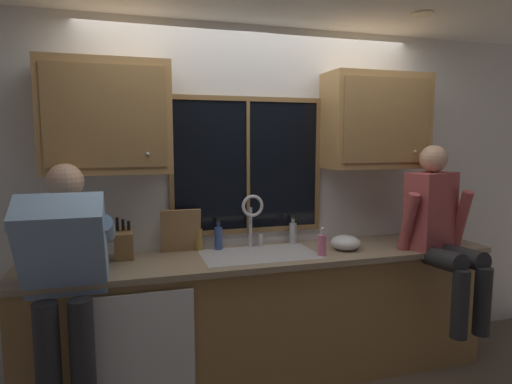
% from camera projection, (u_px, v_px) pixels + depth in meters
% --- Properties ---
extents(back_wall, '(5.64, 0.12, 2.55)m').
position_uv_depth(back_wall, '(253.00, 197.00, 3.34)').
color(back_wall, silver).
rests_on(back_wall, floor).
extents(ceiling_downlight_right, '(0.14, 0.14, 0.01)m').
position_uv_depth(ceiling_downlight_right, '(423.00, 14.00, 2.84)').
color(ceiling_downlight_right, '#FFEAB2').
extents(window_glass, '(1.10, 0.02, 0.95)m').
position_uv_depth(window_glass, '(248.00, 166.00, 3.23)').
color(window_glass, black).
extents(window_frame_top, '(1.17, 0.02, 0.04)m').
position_uv_depth(window_frame_top, '(248.00, 99.00, 3.16)').
color(window_frame_top, olive).
extents(window_frame_bottom, '(1.17, 0.02, 0.04)m').
position_uv_depth(window_frame_bottom, '(248.00, 230.00, 3.28)').
color(window_frame_bottom, olive).
extents(window_frame_left, '(0.03, 0.02, 0.95)m').
position_uv_depth(window_frame_left, '(171.00, 167.00, 3.06)').
color(window_frame_left, olive).
extents(window_frame_right, '(0.03, 0.02, 0.95)m').
position_uv_depth(window_frame_right, '(318.00, 165.00, 3.38)').
color(window_frame_right, olive).
extents(window_mullion_center, '(0.02, 0.02, 0.95)m').
position_uv_depth(window_mullion_center, '(248.00, 166.00, 3.22)').
color(window_mullion_center, olive).
extents(lower_cabinet_run, '(3.24, 0.58, 0.88)m').
position_uv_depth(lower_cabinet_run, '(267.00, 318.00, 3.11)').
color(lower_cabinet_run, '#A07744').
rests_on(lower_cabinet_run, floor).
extents(countertop, '(3.30, 0.62, 0.04)m').
position_uv_depth(countertop, '(268.00, 257.00, 3.04)').
color(countertop, gray).
rests_on(countertop, lower_cabinet_run).
extents(dishwasher_front, '(0.60, 0.02, 0.74)m').
position_uv_depth(dishwasher_front, '(144.00, 353.00, 2.56)').
color(dishwasher_front, white).
extents(upper_cabinet_left, '(0.80, 0.36, 0.72)m').
position_uv_depth(upper_cabinet_left, '(107.00, 118.00, 2.76)').
color(upper_cabinet_left, '#B2844C').
extents(upper_cabinet_right, '(0.80, 0.36, 0.72)m').
position_uv_depth(upper_cabinet_right, '(376.00, 121.00, 3.31)').
color(upper_cabinet_right, '#B2844C').
extents(sink, '(0.80, 0.46, 0.21)m').
position_uv_depth(sink, '(259.00, 268.00, 3.04)').
color(sink, '#B7B7BC').
rests_on(sink, lower_cabinet_run).
extents(faucet, '(0.18, 0.09, 0.40)m').
position_uv_depth(faucet, '(253.00, 214.00, 3.17)').
color(faucet, silver).
rests_on(faucet, countertop).
extents(person_standing, '(0.53, 0.68, 1.58)m').
position_uv_depth(person_standing, '(65.00, 277.00, 2.36)').
color(person_standing, '#262628').
rests_on(person_standing, floor).
extents(person_sitting_on_counter, '(0.54, 0.65, 1.26)m').
position_uv_depth(person_sitting_on_counter, '(440.00, 226.00, 3.11)').
color(person_sitting_on_counter, '#262628').
rests_on(person_sitting_on_counter, countertop).
extents(knife_block, '(0.12, 0.18, 0.32)m').
position_uv_depth(knife_block, '(124.00, 244.00, 2.86)').
color(knife_block, olive).
rests_on(knife_block, countertop).
extents(cutting_board, '(0.28, 0.09, 0.31)m').
position_uv_depth(cutting_board, '(181.00, 231.00, 3.07)').
color(cutting_board, '#997047').
rests_on(cutting_board, countertop).
extents(mixing_bowl, '(0.22, 0.22, 0.11)m').
position_uv_depth(mixing_bowl, '(345.00, 243.00, 3.15)').
color(mixing_bowl, silver).
rests_on(mixing_bowl, countertop).
extents(soap_dispenser, '(0.06, 0.07, 0.20)m').
position_uv_depth(soap_dispenser, '(322.00, 245.00, 2.99)').
color(soap_dispenser, pink).
rests_on(soap_dispenser, countertop).
extents(bottle_green_glass, '(0.06, 0.06, 0.22)m').
position_uv_depth(bottle_green_glass, '(218.00, 238.00, 3.15)').
color(bottle_green_glass, '#334C8C').
rests_on(bottle_green_glass, countertop).
extents(bottle_tall_clear, '(0.06, 0.06, 0.21)m').
position_uv_depth(bottle_tall_clear, '(293.00, 232.00, 3.34)').
color(bottle_tall_clear, '#B7B7BC').
rests_on(bottle_tall_clear, countertop).
extents(bottle_amber_small, '(0.06, 0.06, 0.21)m').
position_uv_depth(bottle_amber_small, '(198.00, 239.00, 3.13)').
color(bottle_amber_small, olive).
rests_on(bottle_amber_small, countertop).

